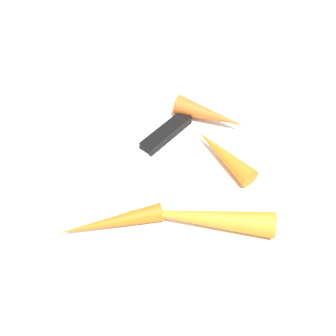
% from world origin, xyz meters
% --- Properties ---
extents(ground_plane, '(1.40, 1.40, 0.00)m').
position_xyz_m(ground_plane, '(0.00, 0.00, 0.00)').
color(ground_plane, '#C6B793').
extents(cutting_board, '(0.36, 0.26, 0.01)m').
position_xyz_m(cutting_board, '(0.00, 0.00, 0.01)').
color(cutting_board, white).
rests_on(cutting_board, ground_plane).
extents(knife, '(0.17, 0.14, 0.01)m').
position_xyz_m(knife, '(-0.00, 0.05, 0.02)').
color(knife, '#B7B7BC').
rests_on(knife, cutting_board).
extents(carrot_short, '(0.07, 0.11, 0.03)m').
position_xyz_m(carrot_short, '(0.07, -0.00, 0.03)').
color(carrot_short, orange).
rests_on(carrot_short, cutting_board).
extents(carrot_long, '(0.12, 0.03, 0.02)m').
position_xyz_m(carrot_long, '(-0.08, -0.08, 0.02)').
color(carrot_long, orange).
rests_on(carrot_long, cutting_board).
extents(carrot_longest, '(0.18, 0.08, 0.03)m').
position_xyz_m(carrot_longest, '(0.02, -0.09, 0.03)').
color(carrot_longest, orange).
rests_on(carrot_longest, cutting_board).
extents(carrot_shortest, '(0.10, 0.09, 0.03)m').
position_xyz_m(carrot_shortest, '(0.08, 0.08, 0.03)').
color(carrot_shortest, orange).
rests_on(carrot_shortest, cutting_board).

